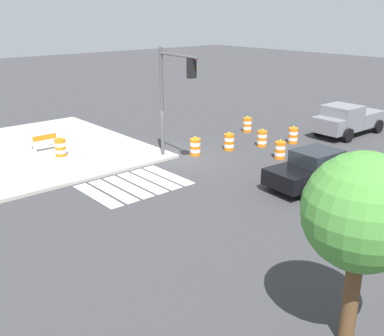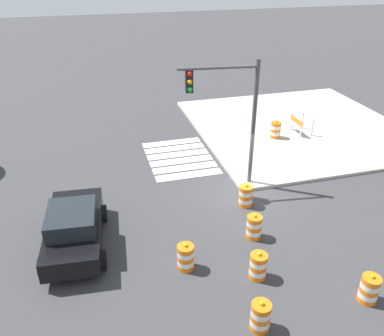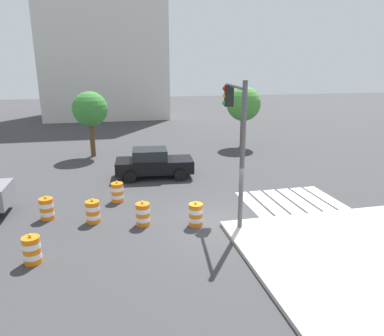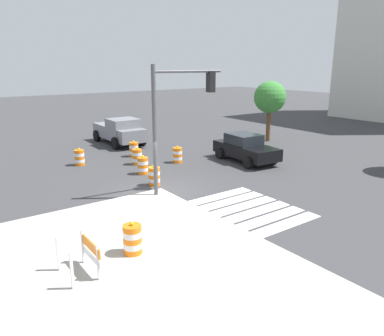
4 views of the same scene
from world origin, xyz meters
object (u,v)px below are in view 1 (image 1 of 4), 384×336
Objects in this scene: traffic_barrel_median_far at (280,150)px; traffic_barrel_far_curb at (229,142)px; traffic_light_pole at (174,86)px; traffic_barrel_crosswalk_end at (293,135)px; traffic_barrel_lane_center at (247,125)px; traffic_barrel_on_sidewalk at (60,147)px; traffic_barrel_median_near at (262,138)px; sports_car at (313,169)px; street_tree_streetside_near at (362,213)px; traffic_barrel_near_corner at (195,147)px; pickup_truck at (346,120)px; construction_barricade at (44,140)px.

traffic_barrel_median_far is 2.97m from traffic_barrel_far_curb.
traffic_barrel_crosswalk_end is at bearing 167.78° from traffic_light_pole.
traffic_barrel_on_sidewalk is (11.49, -2.52, 0.15)m from traffic_barrel_lane_center.
traffic_barrel_median_near is 1.00× the size of traffic_barrel_median_far.
traffic_light_pole is at bearing -32.97° from traffic_barrel_median_far.
sports_car is 10.32m from street_tree_streetside_near.
traffic_barrel_near_corner is 1.00× the size of traffic_barrel_median_far.
traffic_barrel_median_near is 1.00× the size of traffic_barrel_far_curb.
traffic_barrel_far_curb is 4.28m from traffic_barrel_lane_center.
traffic_barrel_lane_center is at bearing -88.85° from traffic_barrel_crosswalk_end.
street_tree_streetside_near reaches higher than pickup_truck.
traffic_barrel_crosswalk_end is 0.19× the size of traffic_light_pole.
construction_barricade reaches higher than traffic_barrel_crosswalk_end.
traffic_barrel_near_corner is 0.19× the size of traffic_light_pole.
sports_car is 4.35× the size of traffic_barrel_near_corner.
pickup_truck is 5.08× the size of traffic_barrel_crosswalk_end.
traffic_barrel_on_sidewalk reaches higher than traffic_barrel_median_near.
sports_car is 4.35× the size of traffic_barrel_far_curb.
pickup_truck is at bearing 163.35° from traffic_barrel_median_near.
traffic_barrel_far_curb is at bearing 142.40° from construction_barricade.
sports_car is 12.72m from traffic_barrel_on_sidewalk.
traffic_barrel_median_near is 0.19× the size of traffic_light_pole.
traffic_barrel_on_sidewalk is at bearing -40.59° from traffic_barrel_median_far.
sports_car is 6.98m from traffic_barrel_crosswalk_end.
traffic_barrel_near_corner is at bearing -16.75° from traffic_barrel_median_near.
pickup_truck is at bearing 151.42° from construction_barricade.
traffic_light_pole is at bearing -8.82° from traffic_barrel_median_near.
traffic_barrel_median_near is 12.05m from construction_barricade.
construction_barricade is (15.74, -8.57, -0.25)m from pickup_truck.
traffic_barrel_median_near is at bearing 57.22° from traffic_barrel_lane_center.
traffic_barrel_lane_center is 0.78× the size of construction_barricade.
construction_barricade is (6.78, -12.44, -0.09)m from sports_car.
construction_barricade is (5.93, -5.63, 0.27)m from traffic_barrel_near_corner.
traffic_light_pole is (11.48, -2.62, 2.94)m from pickup_truck.
traffic_barrel_lane_center is at bearing -122.78° from traffic_barrel_median_near.
traffic_barrel_lane_center is (-4.93, -8.38, -0.36)m from sports_car.
pickup_truck is at bearing -156.68° from sports_car.
traffic_barrel_far_curb is (1.95, -0.69, 0.00)m from traffic_barrel_median_near.
traffic_barrel_median_far is 11.41m from traffic_barrel_on_sidewalk.
traffic_barrel_lane_center is at bearing -164.69° from traffic_barrel_near_corner.
street_tree_streetside_near is (9.82, 9.88, 2.82)m from traffic_barrel_median_far.
street_tree_streetside_near is at bearing 45.15° from traffic_barrel_median_far.
construction_barricade is at bearing -92.83° from street_tree_streetside_near.
traffic_light_pole is at bearing -68.77° from sports_car.
traffic_barrel_crosswalk_end is 1.00× the size of traffic_barrel_median_far.
traffic_barrel_near_corner is 4.45m from traffic_barrel_median_far.
sports_car reaches higher than traffic_barrel_crosswalk_end.
traffic_barrel_median_near is at bearing 163.25° from traffic_barrel_near_corner.
sports_car is at bearing 111.23° from traffic_light_pole.
street_tree_streetside_near reaches higher than construction_barricade.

